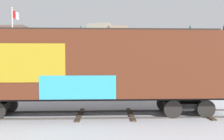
% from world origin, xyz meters
% --- Properties ---
extents(ground_plane, '(260.00, 260.00, 0.00)m').
position_xyz_m(ground_plane, '(0.00, 0.00, 0.00)').
color(ground_plane, '#B2B5BC').
extents(track, '(59.93, 6.28, 0.08)m').
position_xyz_m(track, '(0.91, -0.04, 0.04)').
color(track, '#4C4742').
rests_on(track, ground_plane).
extents(freight_car, '(14.91, 3.90, 4.57)m').
position_xyz_m(freight_car, '(1.37, -0.00, 2.64)').
color(freight_car, '#5B2B19').
rests_on(freight_car, ground_plane).
extents(flagpole, '(0.18, 1.34, 7.95)m').
position_xyz_m(flagpole, '(-7.30, 9.29, 4.96)').
color(flagpole, silver).
rests_on(flagpole, ground_plane).
extents(hillside, '(125.56, 35.65, 14.62)m').
position_xyz_m(hillside, '(-0.08, 60.58, 4.91)').
color(hillside, slate).
rests_on(hillside, ground_plane).
extents(parked_car_tan, '(4.75, 2.12, 1.65)m').
position_xyz_m(parked_car_tan, '(-2.09, 6.50, 0.84)').
color(parked_car_tan, '#9E8966').
rests_on(parked_car_tan, ground_plane).
extents(parked_car_black, '(4.77, 2.17, 1.80)m').
position_xyz_m(parked_car_black, '(3.95, 6.02, 0.87)').
color(parked_car_black, black).
rests_on(parked_car_black, ground_plane).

